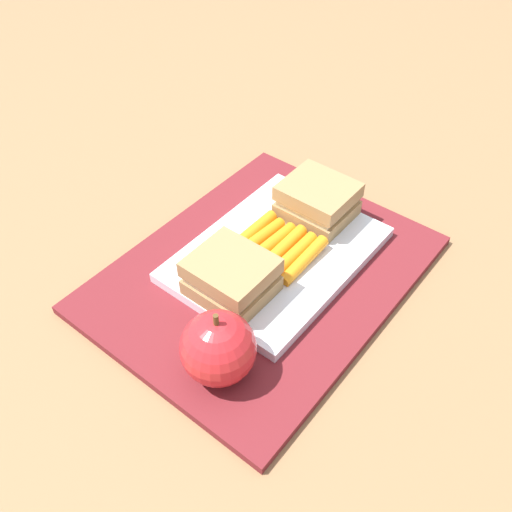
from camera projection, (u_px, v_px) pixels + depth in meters
ground_plane at (263, 276)px, 0.63m from camera, size 2.40×2.40×0.00m
lunchbag_mat at (263, 273)px, 0.63m from camera, size 0.36×0.28×0.01m
food_tray at (277, 254)px, 0.64m from camera, size 0.23×0.17×0.01m
sandwich_half_left at (318, 200)px, 0.66m from camera, size 0.07×0.08×0.04m
sandwich_half_right at (231, 277)px, 0.57m from camera, size 0.07×0.08×0.04m
carrot_sticks_bundle at (277, 246)px, 0.63m from camera, size 0.08×0.09×0.02m
apple at (218, 348)px, 0.51m from camera, size 0.07×0.07×0.08m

